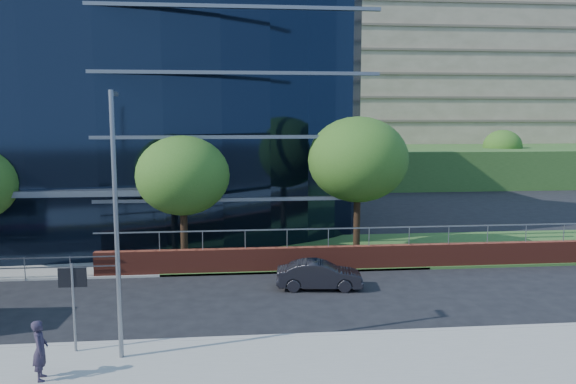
{
  "coord_description": "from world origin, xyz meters",
  "views": [
    {
      "loc": [
        9.39,
        -18.84,
        7.34
      ],
      "look_at": [
        12.12,
        8.0,
        3.79
      ],
      "focal_mm": 35.0,
      "sensor_mm": 36.0,
      "label": 1
    }
  ],
  "objects": [
    {
      "name": "tree_far_d",
      "position": [
        16.0,
        10.0,
        5.19
      ],
      "size": [
        5.28,
        5.28,
        7.44
      ],
      "color": "black",
      "rests_on": "ground"
    },
    {
      "name": "streetlight_east",
      "position": [
        6.0,
        -2.17,
        4.44
      ],
      "size": [
        0.15,
        0.77,
        8.0
      ],
      "color": "slate",
      "rests_on": "pavement_near"
    },
    {
      "name": "tree_far_c",
      "position": [
        7.0,
        9.0,
        4.54
      ],
      "size": [
        4.62,
        4.62,
        6.51
      ],
      "color": "black",
      "rests_on": "ground"
    },
    {
      "name": "retaining_wall",
      "position": [
        20.0,
        7.3,
        0.61
      ],
      "size": [
        34.0,
        0.4,
        2.11
      ],
      "color": "maroon",
      "rests_on": "ground"
    },
    {
      "name": "apartment_block",
      "position": [
        32.0,
        57.21,
        11.11
      ],
      "size": [
        60.0,
        42.0,
        30.0
      ],
      "color": "#2D511E",
      "rests_on": "ground"
    },
    {
      "name": "grass_verge",
      "position": [
        24.0,
        11.0,
        0.06
      ],
      "size": [
        36.0,
        8.0,
        0.12
      ],
      "primitive_type": "cube",
      "color": "#2D511E",
      "rests_on": "ground"
    },
    {
      "name": "parked_car",
      "position": [
        13.13,
        4.49,
        0.61
      ],
      "size": [
        3.82,
        1.7,
        1.22
      ],
      "primitive_type": "imported",
      "rotation": [
        0.0,
        0.0,
        1.46
      ],
      "color": "black",
      "rests_on": "ground"
    },
    {
      "name": "pedestrian",
      "position": [
        4.08,
        -3.47,
        1.0
      ],
      "size": [
        0.51,
        0.68,
        1.7
      ],
      "primitive_type": "imported",
      "rotation": [
        0.0,
        0.0,
        1.76
      ],
      "color": "#262030",
      "rests_on": "pavement_near"
    },
    {
      "name": "glass_office",
      "position": [
        -4.0,
        20.85,
        8.0
      ],
      "size": [
        44.0,
        23.1,
        16.0
      ],
      "color": "black",
      "rests_on": "ground"
    },
    {
      "name": "street_sign",
      "position": [
        4.5,
        -1.59,
        2.15
      ],
      "size": [
        0.85,
        0.09,
        2.8
      ],
      "color": "slate",
      "rests_on": "pavement_near"
    },
    {
      "name": "tree_dist_e",
      "position": [
        24.0,
        40.0,
        4.54
      ],
      "size": [
        4.62,
        4.62,
        6.51
      ],
      "color": "black",
      "rests_on": "ground"
    },
    {
      "name": "tree_dist_f",
      "position": [
        40.0,
        42.0,
        4.21
      ],
      "size": [
        4.29,
        4.29,
        6.05
      ],
      "color": "black",
      "rests_on": "ground"
    }
  ]
}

